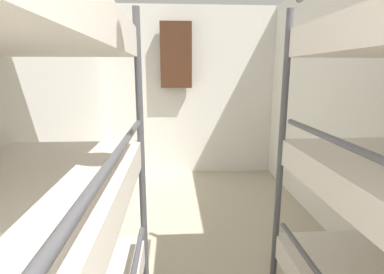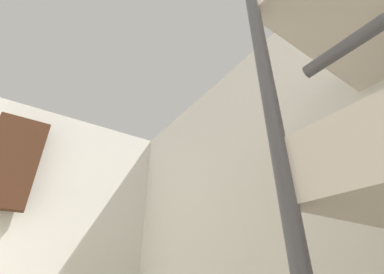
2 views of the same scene
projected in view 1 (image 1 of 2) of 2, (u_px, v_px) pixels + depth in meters
wall_left at (14, 120)px, 1.93m from camera, size 0.06×5.12×2.47m
wall_back at (190, 93)px, 4.47m from camera, size 2.62×0.06×2.47m
hanging_coat at (176, 55)px, 4.20m from camera, size 0.44×0.12×0.90m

